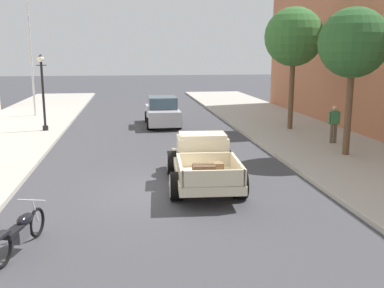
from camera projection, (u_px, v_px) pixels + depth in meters
ground_plane at (169, 190)px, 13.18m from camera, size 140.00×140.00×0.00m
hotrod_truck_cream at (202, 160)px, 13.82m from camera, size 2.37×5.01×1.58m
motorcycle_parked at (20, 231)px, 9.07m from camera, size 0.76×2.07×0.93m
car_background_silver at (162, 112)px, 24.80m from camera, size 1.87×4.30×1.65m
pedestrian_sidewalk_right at (334, 122)px, 19.19m from camera, size 0.53×0.22×1.65m
street_lamp_far at (43, 87)px, 22.10m from camera, size 0.50×0.32×3.85m
flagpole at (33, 24)px, 26.80m from camera, size 1.74×0.16×9.16m
street_tree_nearest at (353, 44)px, 16.33m from camera, size 2.61×2.61×5.57m
street_tree_second at (294, 37)px, 22.10m from camera, size 2.95×2.95×6.17m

